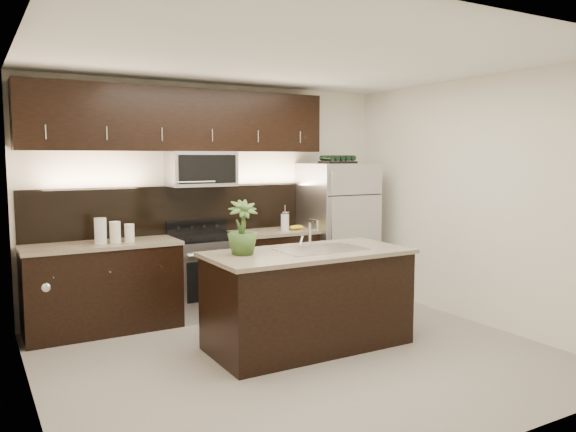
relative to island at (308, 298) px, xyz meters
name	(u,v)px	position (x,y,z in m)	size (l,w,h in m)	color
ground	(300,355)	(-0.20, -0.20, -0.47)	(4.50, 4.50, 0.00)	gray
room_walls	(292,173)	(-0.32, -0.23, 1.22)	(4.52, 4.02, 2.71)	silver
counter_run	(189,277)	(-0.66, 1.49, 0.00)	(3.51, 0.65, 0.94)	black
upper_fixtures	(184,130)	(-0.63, 1.64, 1.67)	(3.49, 0.40, 1.66)	black
island	(308,298)	(0.00, 0.00, 0.00)	(1.96, 0.96, 0.94)	black
sink_faucet	(321,248)	(0.15, 0.01, 0.48)	(0.84, 0.50, 0.28)	silver
refrigerator	(337,231)	(1.34, 1.43, 0.40)	(0.85, 0.76, 1.75)	#B2B2B7
wine_rack	(338,160)	(1.34, 1.43, 1.33)	(0.43, 0.27, 0.10)	black
plant	(242,228)	(-0.63, 0.13, 0.72)	(0.28, 0.28, 0.50)	#375722
canisters	(112,232)	(-1.52, 1.44, 0.59)	(0.40, 0.13, 0.27)	silver
french_press	(285,221)	(0.56, 1.44, 0.58)	(0.10, 0.10, 0.30)	silver
bananas	(292,228)	(0.65, 1.41, 0.50)	(0.18, 0.14, 0.06)	yellow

